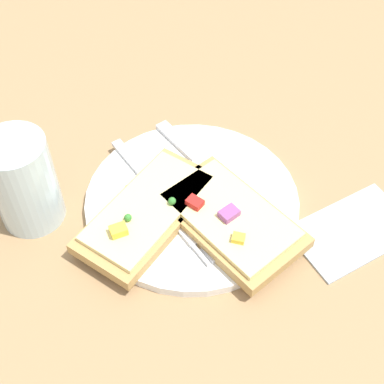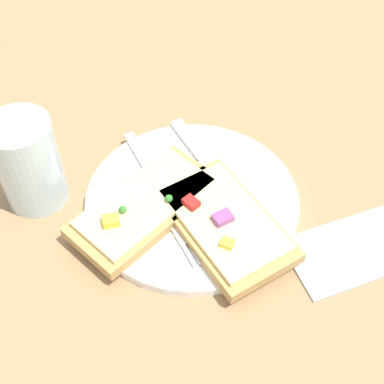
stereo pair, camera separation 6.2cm
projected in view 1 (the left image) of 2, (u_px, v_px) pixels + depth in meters
ground_plane at (192, 204)px, 0.64m from camera, size 4.00×4.00×0.00m
plate at (192, 201)px, 0.63m from camera, size 0.25×0.25×0.01m
fork at (168, 203)px, 0.62m from camera, size 0.04×0.22×0.01m
knife at (202, 163)px, 0.66m from camera, size 0.05×0.21×0.01m
pizza_slice_main at (230, 219)px, 0.60m from camera, size 0.13×0.18×0.03m
pizza_slice_corner at (147, 211)px, 0.60m from camera, size 0.20×0.15×0.03m
crumb_scatter at (196, 213)px, 0.61m from camera, size 0.11×0.11×0.01m
drinking_glass at (23, 182)px, 0.58m from camera, size 0.07×0.07×0.11m
napkin at (353, 230)px, 0.61m from camera, size 0.14×0.08×0.01m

